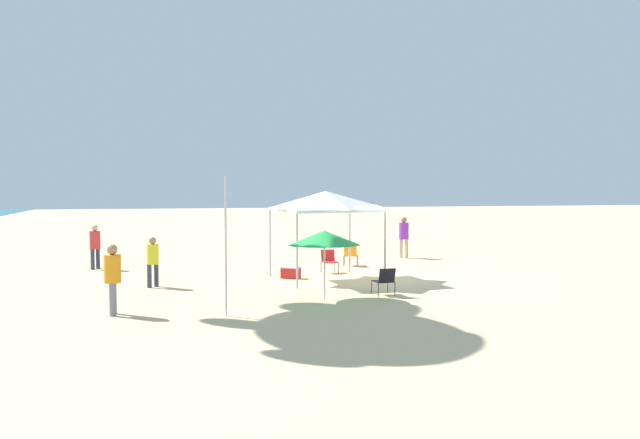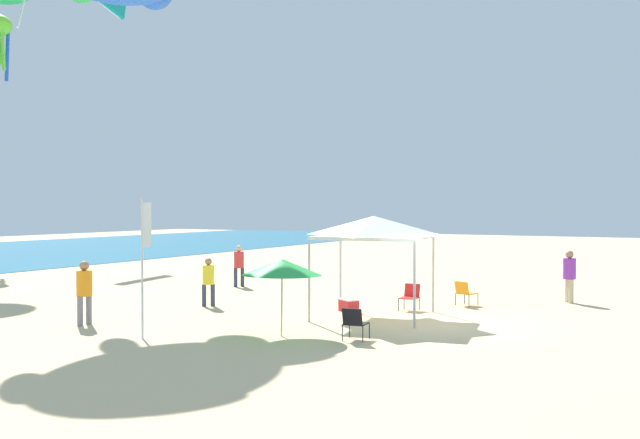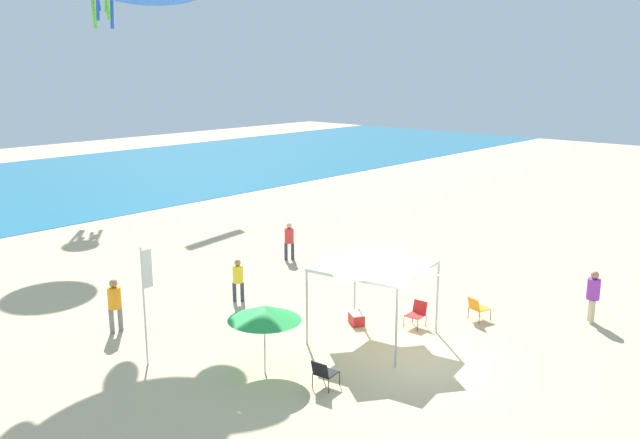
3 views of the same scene
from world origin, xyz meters
The scene contains 12 objects.
ground centered at (0.00, 0.00, -0.05)m, with size 120.00×120.00×0.10m, color #D6BC8C.
canopy_tent centered at (0.31, 1.96, 2.64)m, with size 3.50×3.53×2.99m.
beach_umbrella centered at (-3.55, 2.76, 1.74)m, with size 2.05×2.04×1.97m.
folding_chair_left_of_tent centered at (3.81, 0.27, 0.47)m, with size 0.75×0.68×0.82m.
folding_chair_right_of_tent centered at (-3.22, 0.90, 0.47)m, with size 0.68×0.60×0.82m.
folding_chair_facing_ocean centered at (2.06, 1.49, 0.47)m, with size 0.65×0.57×0.82m.
cooler_box centered at (0.85, 3.07, 0.20)m, with size 0.68×0.74×0.40m.
banner_flag centered at (-5.43, 5.61, 2.09)m, with size 0.36×0.06×3.46m.
person_watching_sky centered at (6.21, -2.63, 1.04)m, with size 0.43×0.42×1.78m.
person_far_stroller centered at (4.68, 9.94, 0.99)m, with size 0.40×0.40×1.68m.
person_beachcomber centered at (-4.80, 8.38, 1.04)m, with size 0.47×0.42×1.77m.
person_by_tent centered at (-0.31, 7.61, 0.93)m, with size 0.38×0.38×1.58m.
Camera 2 is at (-18.20, -6.33, 3.26)m, focal length 38.52 mm.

